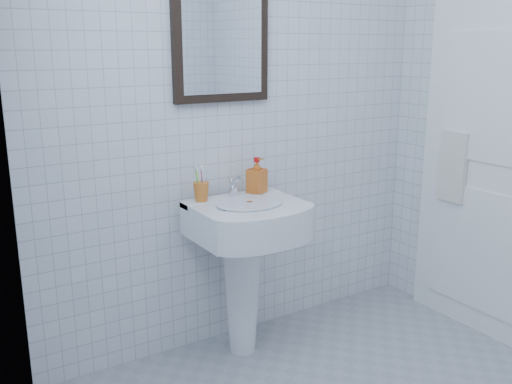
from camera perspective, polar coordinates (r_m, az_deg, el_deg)
wall_back at (r=2.85m, az=-1.42°, el=9.36°), size 2.20×0.02×2.50m
wall_left at (r=1.32m, az=-15.80°, el=2.88°), size 0.02×2.40×2.50m
washbasin at (r=2.77m, az=-1.19°, el=-6.01°), size 0.52×0.38×0.80m
faucet at (r=2.76m, az=-2.24°, el=0.44°), size 0.05×0.10×0.11m
toothbrush_cup at (r=2.69m, az=-5.50°, el=0.03°), size 0.09×0.09×0.09m
soap_dispenser at (r=2.82m, az=0.08°, el=1.69°), size 0.11×0.11×0.18m
wall_mirror at (r=2.77m, az=-3.49°, el=15.40°), size 0.50×0.04×0.62m
bathroom_door at (r=3.15m, az=22.28°, el=4.17°), size 0.04×0.80×2.00m
towel_ring at (r=3.23m, az=19.59°, el=5.55°), size 0.01×0.18×0.18m
hand_towel at (r=3.24m, az=19.10°, el=2.39°), size 0.03×0.16×0.38m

